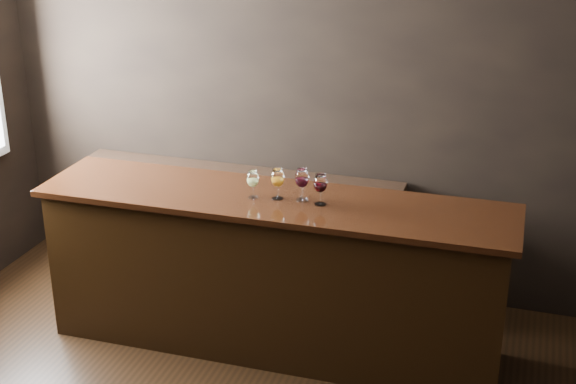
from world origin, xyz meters
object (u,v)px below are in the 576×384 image
(glass_amber, at_px, (277,179))
(glass_red_b, at_px, (320,184))
(glass_white, at_px, (253,180))
(glass_red_a, at_px, (302,179))
(bar_counter, at_px, (274,276))
(back_bar_shelf, at_px, (237,229))

(glass_amber, xyz_separation_m, glass_red_b, (0.28, -0.01, 0.00))
(glass_white, xyz_separation_m, glass_red_a, (0.31, 0.06, 0.02))
(glass_white, distance_m, glass_red_b, 0.44)
(bar_counter, xyz_separation_m, back_bar_shelf, (-0.56, 0.77, -0.07))
(bar_counter, xyz_separation_m, glass_red_a, (0.18, 0.02, 0.70))
(bar_counter, bearing_deg, glass_red_b, -3.78)
(bar_counter, bearing_deg, glass_amber, -13.27)
(glass_amber, relative_size, glass_red_b, 1.00)
(back_bar_shelf, height_order, glass_red_a, glass_red_a)
(glass_red_a, bearing_deg, bar_counter, -174.78)
(back_bar_shelf, distance_m, glass_amber, 1.24)
(glass_red_a, height_order, glass_red_b, glass_red_a)
(back_bar_shelf, bearing_deg, bar_counter, -54.12)
(glass_white, relative_size, glass_amber, 0.90)
(bar_counter, relative_size, glass_amber, 14.81)
(glass_red_b, bearing_deg, glass_amber, 177.90)
(glass_amber, xyz_separation_m, glass_red_a, (0.15, 0.02, 0.01))
(back_bar_shelf, xyz_separation_m, glass_red_b, (0.87, -0.79, 0.77))
(glass_white, distance_m, glass_red_a, 0.31)
(bar_counter, height_order, glass_red_a, glass_red_a)
(back_bar_shelf, relative_size, glass_red_b, 12.49)
(glass_white, height_order, glass_red_a, glass_red_a)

